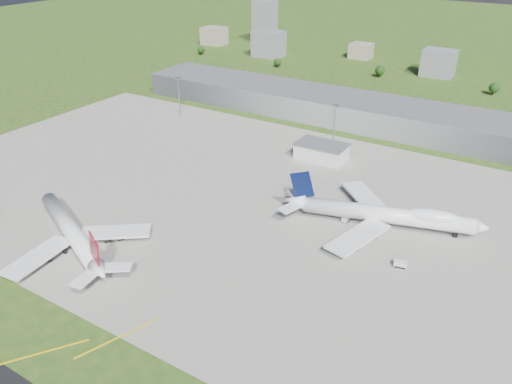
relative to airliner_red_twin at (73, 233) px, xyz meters
The scene contains 20 objects.
ground 181.54m from the airliner_red_twin, 78.38° to the left, with size 1400.00×1400.00×0.00m, color #2C4A17.
apron 82.37m from the airliner_red_twin, 55.50° to the left, with size 360.00×190.00×0.08m, color gray.
terminal 196.18m from the airliner_red_twin, 79.26° to the left, with size 300.00×42.00×15.00m, color gray.
ops_building 135.96m from the airliner_red_twin, 69.97° to the left, with size 26.00×16.00×8.00m, color silver.
mast_west 156.68m from the airliner_red_twin, 113.96° to the left, with size 3.50×2.00×25.90m.
mast_center 150.64m from the airliner_red_twin, 71.94° to the left, with size 3.50×2.00×25.90m.
airliner_red_twin is the anchor object (origin of this frame).
airliner_blue_quad 125.75m from the airliner_red_twin, 37.62° to the left, with size 81.08×62.35×21.57m.
tug_yellow 18.31m from the airliner_red_twin, 44.92° to the left, with size 3.90×4.07×1.79m.
van_white_near 111.39m from the airliner_red_twin, 41.14° to the left, with size 2.68×5.46×2.70m.
van_white_far 125.08m from the airliner_red_twin, 24.96° to the left, with size 5.12×3.20×2.46m.
bldg_far_w 393.17m from the airliner_red_twin, 117.81° to the left, with size 24.00×20.00×18.00m, color gray.
bldg_w 343.74m from the airliner_red_twin, 107.52° to the left, with size 28.00×22.00×24.00m, color slate.
bldg_cw 368.49m from the airliner_red_twin, 93.65° to the left, with size 20.00×18.00×14.00m, color gray.
bldg_c 342.48m from the airliner_red_twin, 80.49° to the left, with size 26.00×20.00×22.00m, color slate.
bldg_tall_w 413.75m from the airliner_red_twin, 110.30° to the left, with size 22.00×20.00×44.00m, color slate.
tree_far_w 339.65m from the airliner_red_twin, 118.76° to the left, with size 7.20×7.20×8.80m.
tree_w 301.81m from the airliner_red_twin, 104.08° to the left, with size 6.75×6.75×8.25m.
tree_c 308.18m from the airliner_red_twin, 86.92° to the left, with size 8.10×8.10×9.90m.
tree_e 320.94m from the airliner_red_twin, 70.61° to the left, with size 7.65×7.65×9.35m.
Camera 1 is at (109.99, -129.93, 109.46)m, focal length 35.00 mm.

